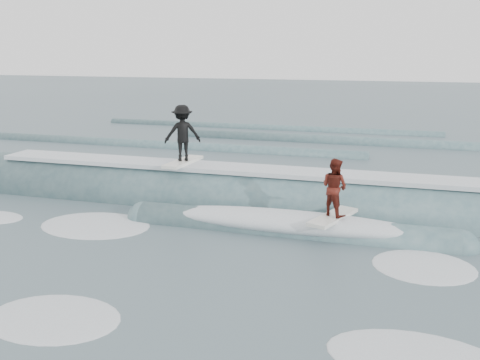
# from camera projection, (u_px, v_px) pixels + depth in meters

# --- Properties ---
(ground) EXTENTS (160.00, 160.00, 0.00)m
(ground) POSITION_uv_depth(u_px,v_px,m) (194.00, 260.00, 13.03)
(ground) COLOR #3D505A
(ground) RESTS_ON ground
(breaking_wave) EXTENTS (21.70, 3.99, 2.43)m
(breaking_wave) POSITION_uv_depth(u_px,v_px,m) (253.00, 207.00, 17.30)
(breaking_wave) COLOR #3C5D65
(breaking_wave) RESTS_ON ground
(surfer_black) EXTENTS (1.38, 2.04, 1.96)m
(surfer_black) POSITION_uv_depth(u_px,v_px,m) (183.00, 135.00, 17.72)
(surfer_black) COLOR white
(surfer_black) RESTS_ON ground
(surfer_red) EXTENTS (1.20, 2.07, 1.68)m
(surfer_red) POSITION_uv_depth(u_px,v_px,m) (334.00, 191.00, 14.41)
(surfer_red) COLOR silver
(surfer_red) RESTS_ON ground
(whitewater) EXTENTS (14.91, 7.08, 0.10)m
(whitewater) POSITION_uv_depth(u_px,v_px,m) (188.00, 269.00, 12.54)
(whitewater) COLOR white
(whitewater) RESTS_ON ground
(far_swells) EXTENTS (33.15, 8.65, 0.80)m
(far_swells) POSITION_uv_depth(u_px,v_px,m) (277.00, 141.00, 29.99)
(far_swells) COLOR #3C5D65
(far_swells) RESTS_ON ground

